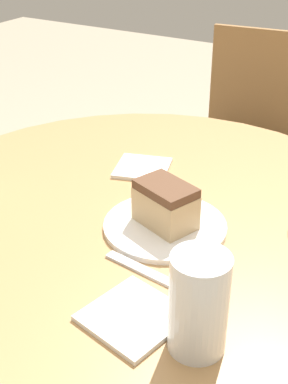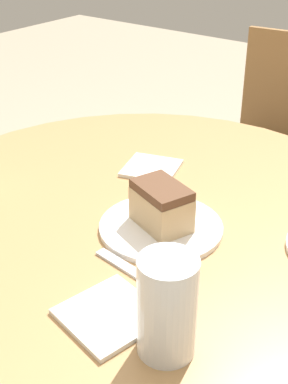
{
  "view_description": "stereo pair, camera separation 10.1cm",
  "coord_description": "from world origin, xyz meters",
  "px_view_note": "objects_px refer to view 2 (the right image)",
  "views": [
    {
      "loc": [
        0.45,
        -0.76,
        1.27
      ],
      "look_at": [
        0.0,
        0.0,
        0.77
      ],
      "focal_mm": 50.0,
      "sensor_mm": 36.0,
      "label": 1
    },
    {
      "loc": [
        0.53,
        -0.7,
        1.27
      ],
      "look_at": [
        0.0,
        0.0,
        0.77
      ],
      "focal_mm": 50.0,
      "sensor_mm": 36.0,
      "label": 2
    }
  ],
  "objects_px": {
    "cake_slice_near": "(161,206)",
    "glass_water": "(167,310)",
    "plate_near": "(161,227)",
    "chair": "(275,164)"
  },
  "relations": [
    {
      "from": "plate_near",
      "to": "glass_water",
      "type": "bearing_deg",
      "value": -52.95
    },
    {
      "from": "chair",
      "to": "glass_water",
      "type": "distance_m",
      "value": 1.24
    },
    {
      "from": "plate_near",
      "to": "glass_water",
      "type": "xyz_separation_m",
      "value": [
        0.17,
        -0.23,
        0.06
      ]
    },
    {
      "from": "chair",
      "to": "glass_water",
      "type": "height_order",
      "value": "glass_water"
    },
    {
      "from": "cake_slice_near",
      "to": "glass_water",
      "type": "height_order",
      "value": "glass_water"
    },
    {
      "from": "plate_near",
      "to": "chair",
      "type": "bearing_deg",
      "value": 100.45
    },
    {
      "from": "plate_near",
      "to": "cake_slice_near",
      "type": "xyz_separation_m",
      "value": [
        -0.0,
        0.0,
        0.05
      ]
    },
    {
      "from": "plate_near",
      "to": "cake_slice_near",
      "type": "height_order",
      "value": "cake_slice_near"
    },
    {
      "from": "cake_slice_near",
      "to": "glass_water",
      "type": "relative_size",
      "value": 0.86
    },
    {
      "from": "chair",
      "to": "cake_slice_near",
      "type": "relative_size",
      "value": 6.91
    }
  ]
}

